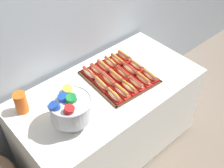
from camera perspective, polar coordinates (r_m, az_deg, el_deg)
name	(u,v)px	position (r m, az deg, el deg)	size (l,w,h in m)	color
ground_plane	(109,146)	(2.90, -0.65, -12.27)	(10.00, 10.00, 0.00)	#7A6B5B
back_wall	(66,8)	(2.33, -9.21, 14.70)	(6.00, 0.10, 2.60)	#9EA8B2
buffet_table	(108,119)	(2.57, -0.73, -6.87)	(1.56, 0.80, 0.80)	white
serving_tray	(119,77)	(2.38, 1.45, 1.37)	(0.51, 0.55, 0.01)	#472B19
hot_dog_0	(114,95)	(2.18, 0.38, -2.29)	(0.08, 0.17, 0.06)	#B21414
hot_dog_1	(122,91)	(2.21, 1.90, -1.42)	(0.07, 0.17, 0.06)	red
hot_dog_2	(129,87)	(2.25, 3.37, -0.62)	(0.07, 0.17, 0.06)	#B21414
hot_dog_3	(136,83)	(2.29, 4.80, 0.18)	(0.06, 0.17, 0.06)	red
hot_dog_4	(143,79)	(2.33, 6.18, 0.98)	(0.07, 0.18, 0.06)	red
hot_dog_5	(150,76)	(2.37, 7.51, 1.68)	(0.08, 0.16, 0.06)	#B21414
hot_dog_6	(101,84)	(2.28, -2.20, 0.01)	(0.08, 0.18, 0.06)	red
hot_dog_7	(108,80)	(2.31, -0.70, 0.85)	(0.08, 0.18, 0.06)	red
hot_dog_8	(116,76)	(2.34, 0.75, 1.57)	(0.07, 0.18, 0.06)	#B21414
hot_dog_9	(123,73)	(2.38, 2.16, 2.28)	(0.07, 0.18, 0.06)	red
hot_dog_10	(130,69)	(2.42, 3.53, 3.00)	(0.07, 0.18, 0.06)	red
hot_dog_11	(136,66)	(2.46, 4.86, 3.66)	(0.07, 0.15, 0.06)	red
hot_dog_12	(89,73)	(2.38, -4.56, 2.14)	(0.07, 0.18, 0.06)	red
hot_dog_13	(96,70)	(2.41, -3.10, 2.87)	(0.07, 0.16, 0.06)	red
hot_dog_14	(104,66)	(2.44, -1.67, 3.57)	(0.07, 0.18, 0.06)	red
hot_dog_15	(111,63)	(2.48, -0.28, 4.25)	(0.08, 0.17, 0.06)	red
hot_dog_16	(117,60)	(2.52, 1.08, 4.86)	(0.07, 0.18, 0.06)	red
hot_dog_17	(124,56)	(2.55, 2.40, 5.56)	(0.06, 0.16, 0.06)	red
punch_bowl	(70,108)	(1.94, -8.34, -4.64)	(0.31, 0.30, 0.28)	silver
cup_stack	(21,103)	(2.16, -17.61, -3.56)	(0.09, 0.09, 0.16)	#EA5B19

